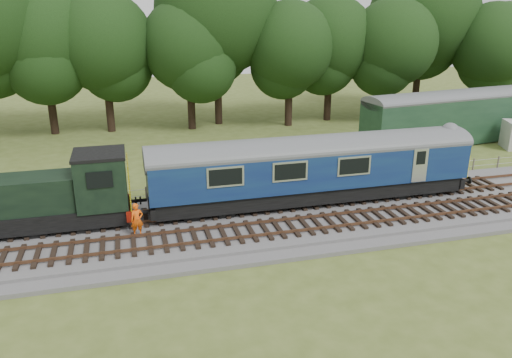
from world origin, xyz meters
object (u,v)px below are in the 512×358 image
object	(u,v)px
shunter_loco	(45,198)
parked_coach	(456,114)
dmu_railcar	(313,164)
worker	(137,220)

from	to	relation	value
shunter_loco	parked_coach	world-z (taller)	parked_coach
dmu_railcar	worker	world-z (taller)	dmu_railcar
dmu_railcar	parked_coach	distance (m)	19.45
dmu_railcar	shunter_loco	bearing A→B (deg)	180.00
dmu_railcar	shunter_loco	size ratio (longest dim) A/B	2.02
dmu_railcar	parked_coach	bearing A→B (deg)	31.90
shunter_loco	worker	xyz separation A→B (m)	(4.26, -1.99, -0.80)
shunter_loco	parked_coach	size ratio (longest dim) A/B	0.52
parked_coach	shunter_loco	bearing A→B (deg)	-169.26
shunter_loco	worker	bearing A→B (deg)	-25.07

